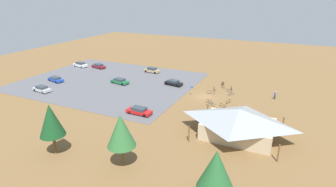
% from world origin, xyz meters
% --- Properties ---
extents(ground, '(160.00, 160.00, 0.00)m').
position_xyz_m(ground, '(0.00, 0.00, 0.00)').
color(ground, brown).
rests_on(ground, ground).
extents(parking_lot_asphalt, '(42.26, 35.00, 0.05)m').
position_xyz_m(parking_lot_asphalt, '(25.66, -0.62, 0.03)').
color(parking_lot_asphalt, '#56565B').
rests_on(parking_lot_asphalt, ground).
extents(bike_pavilion, '(13.02, 9.68, 4.70)m').
position_xyz_m(bike_pavilion, '(-9.98, 14.59, 2.64)').
color(bike_pavilion, '#C6B28E').
rests_on(bike_pavilion, ground).
extents(trash_bin, '(0.60, 0.60, 0.90)m').
position_xyz_m(trash_bin, '(-1.51, -9.60, 0.45)').
color(trash_bin, brown).
rests_on(trash_bin, ground).
extents(lot_sign, '(0.56, 0.08, 2.20)m').
position_xyz_m(lot_sign, '(2.98, 0.17, 1.41)').
color(lot_sign, '#99999E').
rests_on(lot_sign, ground).
extents(pine_east, '(3.70, 3.70, 7.28)m').
position_xyz_m(pine_east, '(1.96, 28.65, 5.10)').
color(pine_east, brown).
rests_on(pine_east, ground).
extents(pine_far_east, '(3.96, 3.96, 6.52)m').
position_xyz_m(pine_far_east, '(-10.74, 30.37, 4.27)').
color(pine_far_east, brown).
rests_on(pine_far_east, ground).
extents(pine_center, '(3.44, 3.44, 7.44)m').
position_xyz_m(pine_center, '(12.18, 30.19, 5.13)').
color(pine_center, brown).
rests_on(pine_center, ground).
extents(bicycle_silver_by_bin, '(1.60, 0.64, 0.80)m').
position_xyz_m(bicycle_silver_by_bin, '(-3.57, 7.44, 0.35)').
color(bicycle_silver_by_bin, black).
rests_on(bicycle_silver_by_bin, ground).
extents(bicycle_orange_near_sign, '(0.63, 1.57, 0.85)m').
position_xyz_m(bicycle_orange_near_sign, '(-4.20, -7.17, 0.36)').
color(bicycle_orange_near_sign, black).
rests_on(bicycle_orange_near_sign, ground).
extents(bicycle_yellow_near_porch, '(1.47, 0.87, 0.75)m').
position_xyz_m(bicycle_yellow_near_porch, '(-4.87, 3.71, 0.35)').
color(bicycle_yellow_near_porch, black).
rests_on(bicycle_yellow_near_porch, ground).
extents(bicycle_purple_yard_left, '(1.55, 0.69, 0.75)m').
position_xyz_m(bicycle_purple_yard_left, '(-4.05, -5.46, 0.35)').
color(bicycle_purple_yard_left, black).
rests_on(bicycle_purple_yard_left, ground).
extents(bicycle_green_back_row, '(0.74, 1.71, 0.86)m').
position_xyz_m(bicycle_green_back_row, '(-5.55, 1.38, 0.39)').
color(bicycle_green_back_row, black).
rests_on(bicycle_green_back_row, ground).
extents(bicycle_white_edge_south, '(1.21, 1.20, 0.77)m').
position_xyz_m(bicycle_white_edge_south, '(-2.08, -7.69, 0.36)').
color(bicycle_white_edge_south, black).
rests_on(bicycle_white_edge_south, ground).
extents(bicycle_blue_yard_right, '(1.81, 0.48, 0.87)m').
position_xyz_m(bicycle_blue_yard_right, '(-2.58, 4.38, 0.38)').
color(bicycle_blue_yard_right, black).
rests_on(bicycle_blue_yard_right, ground).
extents(bicycle_black_mid_cluster, '(1.58, 0.81, 0.79)m').
position_xyz_m(bicycle_black_mid_cluster, '(-1.89, 2.86, 0.37)').
color(bicycle_black_mid_cluster, black).
rests_on(bicycle_black_mid_cluster, ground).
extents(bicycle_red_yard_front, '(1.80, 0.48, 0.85)m').
position_xyz_m(bicycle_red_yard_front, '(-5.93, 5.48, 0.38)').
color(bicycle_red_yard_front, black).
rests_on(bicycle_red_yard_front, ground).
extents(bicycle_teal_lone_east, '(1.78, 0.48, 0.83)m').
position_xyz_m(bicycle_teal_lone_east, '(-0.65, -2.49, 0.39)').
color(bicycle_teal_lone_east, black).
rests_on(bicycle_teal_lone_east, ground).
extents(bicycle_silver_front_row, '(1.09, 1.34, 0.81)m').
position_xyz_m(bicycle_silver_front_row, '(-4.91, -3.62, 0.36)').
color(bicycle_silver_front_row, black).
rests_on(bicycle_silver_front_row, ground).
extents(bicycle_orange_lone_west, '(0.91, 1.44, 0.82)m').
position_xyz_m(bicycle_orange_lone_west, '(-0.72, -4.94, 0.36)').
color(bicycle_orange_lone_west, black).
rests_on(bicycle_orange_lone_west, ground).
extents(car_green_inner_stall, '(4.92, 2.49, 1.32)m').
position_xyz_m(car_green_inner_stall, '(22.01, -0.04, 0.72)').
color(car_green_inner_stall, '#1E6B3D').
rests_on(car_green_inner_stall, parking_lot_asphalt).
extents(car_red_aisle_side, '(4.83, 1.94, 1.34)m').
position_xyz_m(car_red_aisle_side, '(8.31, 13.75, 0.72)').
color(car_red_aisle_side, red).
rests_on(car_red_aisle_side, parking_lot_asphalt).
extents(car_blue_far_end, '(4.91, 2.82, 1.23)m').
position_xyz_m(car_blue_far_end, '(37.81, 5.32, 0.68)').
color(car_blue_far_end, '#1E42B2').
rests_on(car_blue_far_end, parking_lot_asphalt).
extents(car_black_near_entry, '(4.58, 2.39, 1.34)m').
position_xyz_m(car_black_near_entry, '(9.33, -4.44, 0.72)').
color(car_black_near_entry, black).
rests_on(car_black_near_entry, parking_lot_asphalt).
extents(car_tan_back_corner, '(4.63, 2.13, 1.44)m').
position_xyz_m(car_tan_back_corner, '(19.55, -12.43, 0.76)').
color(car_tan_back_corner, tan).
rests_on(car_tan_back_corner, parking_lot_asphalt).
extents(car_silver_front_row, '(4.63, 2.37, 1.33)m').
position_xyz_m(car_silver_front_row, '(34.79, 12.35, 0.71)').
color(car_silver_front_row, '#BCBCC1').
rests_on(car_silver_front_row, parking_lot_asphalt).
extents(car_white_by_curb, '(4.96, 2.57, 1.43)m').
position_xyz_m(car_white_by_curb, '(42.37, -8.90, 0.76)').
color(car_white_by_curb, white).
rests_on(car_white_by_curb, parking_lot_asphalt).
extents(car_maroon_second_row, '(4.81, 2.82, 1.33)m').
position_xyz_m(car_maroon_second_row, '(36.38, -10.01, 0.71)').
color(car_maroon_second_row, maroon).
rests_on(car_maroon_second_row, parking_lot_asphalt).
extents(visitor_near_lot, '(0.36, 0.39, 1.72)m').
position_xyz_m(visitor_near_lot, '(-13.86, -5.10, 0.90)').
color(visitor_near_lot, '#2D3347').
rests_on(visitor_near_lot, ground).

